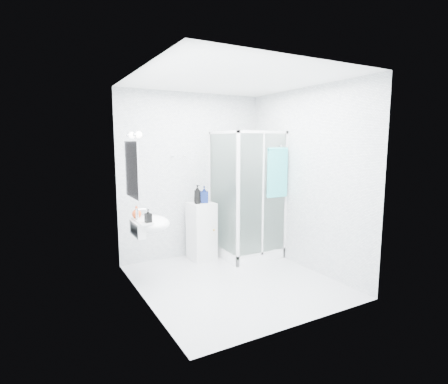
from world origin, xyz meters
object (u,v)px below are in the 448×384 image
shower_enclosure (245,230)px  shampoo_bottle_b (204,194)px  soap_dispenser_black (148,216)px  storage_cabinet (202,231)px  hand_towel (277,171)px  wall_basin (149,224)px  soap_dispenser_orange (137,212)px  shampoo_bottle_a (197,194)px

shower_enclosure → shampoo_bottle_b: 0.87m
shampoo_bottle_b → shower_enclosure: bearing=-22.0°
shower_enclosure → soap_dispenser_black: shower_enclosure is taller
storage_cabinet → shampoo_bottle_b: size_ratio=3.41×
storage_cabinet → hand_towel: bearing=-37.5°
shampoo_bottle_b → hand_towel: bearing=-35.2°
storage_cabinet → soap_dispenser_black: bearing=-148.4°
storage_cabinet → hand_towel: hand_towel is taller
wall_basin → soap_dispenser_black: size_ratio=3.40×
wall_basin → storage_cabinet: wall_basin is taller
storage_cabinet → hand_towel: size_ratio=1.20×
shampoo_bottle_b → soap_dispenser_orange: 1.25m
soap_dispenser_orange → shower_enclosure: bearing=5.9°
storage_cabinet → hand_towel: (0.96, -0.65, 0.95)m
shower_enclosure → soap_dispenser_orange: (-1.78, -0.18, 0.49)m
soap_dispenser_orange → soap_dispenser_black: (0.06, -0.32, 0.00)m
soap_dispenser_black → hand_towel: bearing=2.8°
shower_enclosure → storage_cabinet: shower_enclosure is taller
shower_enclosure → shampoo_bottle_b: size_ratio=7.59×
shower_enclosure → shampoo_bottle_a: 0.97m
shampoo_bottle_b → soap_dispenser_orange: bearing=-160.0°
shower_enclosure → storage_cabinet: bearing=159.0°
shower_enclosure → storage_cabinet: 0.70m
wall_basin → shampoo_bottle_a: shampoo_bottle_a is taller
storage_cabinet → soap_dispenser_orange: (-1.13, -0.43, 0.49)m
hand_towel → soap_dispenser_black: (-2.03, -0.10, -0.45)m
shampoo_bottle_a → shampoo_bottle_b: size_ratio=1.10×
soap_dispenser_orange → soap_dispenser_black: size_ratio=0.95×
soap_dispenser_orange → soap_dispenser_black: 0.32m
shower_enclosure → soap_dispenser_orange: shower_enclosure is taller
hand_towel → shower_enclosure: bearing=127.7°
wall_basin → soap_dispenser_orange: soap_dispenser_orange is taller
hand_towel → shampoo_bottle_a: 1.26m
hand_towel → soap_dispenser_orange: 2.15m
shampoo_bottle_a → soap_dispenser_black: shampoo_bottle_a is taller
wall_basin → hand_towel: size_ratio=0.75×
shampoo_bottle_b → soap_dispenser_orange: size_ratio=1.68×
storage_cabinet → shower_enclosure: bearing=-24.4°
storage_cabinet → shampoo_bottle_b: shampoo_bottle_b is taller
storage_cabinet → shampoo_bottle_a: (-0.08, -0.03, 0.59)m
hand_towel → soap_dispenser_black: bearing=-177.2°
shampoo_bottle_a → soap_dispenser_black: 1.23m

